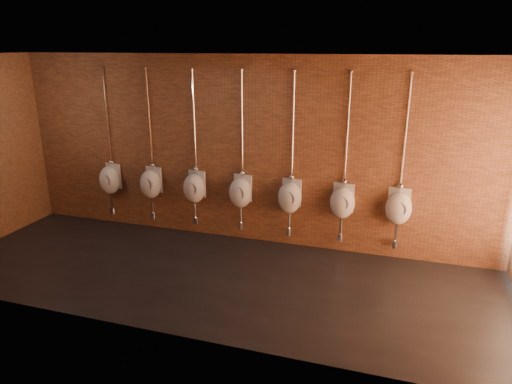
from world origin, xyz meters
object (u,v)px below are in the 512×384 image
urinal_5 (342,202)px  urinal_1 (151,183)px  urinal_4 (290,197)px  urinal_0 (110,179)px  urinal_3 (241,192)px  urinal_2 (195,187)px  urinal_6 (399,207)px

urinal_5 → urinal_1: bearing=180.0°
urinal_5 → urinal_4: bearing=180.0°
urinal_0 → urinal_4: 3.48m
urinal_1 → urinal_3: size_ratio=1.00×
urinal_1 → urinal_4: same height
urinal_2 → urinal_6: same height
urinal_0 → urinal_5: same height
urinal_0 → urinal_6: bearing=0.0°
urinal_2 → urinal_3: size_ratio=1.00×
urinal_0 → urinal_4: (3.48, 0.00, 0.00)m
urinal_2 → urinal_3: 0.87m
urinal_1 → urinal_0: bearing=180.0°
urinal_4 → urinal_6: (1.74, 0.00, 0.00)m
urinal_5 → urinal_6: 0.87m
urinal_0 → urinal_3: same height
urinal_1 → urinal_4: 2.61m
urinal_2 → urinal_4: size_ratio=1.00×
urinal_2 → urinal_3: (0.87, 0.00, 0.00)m
urinal_0 → urinal_6: size_ratio=1.00×
urinal_1 → urinal_3: (1.74, 0.00, 0.00)m
urinal_4 → urinal_5: same height
urinal_0 → urinal_2: bearing=0.0°
urinal_5 → urinal_6: (0.87, 0.00, 0.00)m
urinal_2 → urinal_4: (1.74, 0.00, 0.00)m
urinal_0 → urinal_4: same height
urinal_2 → urinal_5: size_ratio=1.00×
urinal_0 → urinal_1: 0.87m
urinal_0 → urinal_4: size_ratio=1.00×
urinal_3 → urinal_5: (1.74, 0.00, 0.00)m
urinal_1 → urinal_2: (0.87, 0.00, 0.00)m
urinal_0 → urinal_5: size_ratio=1.00×
urinal_3 → urinal_4: 0.87m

